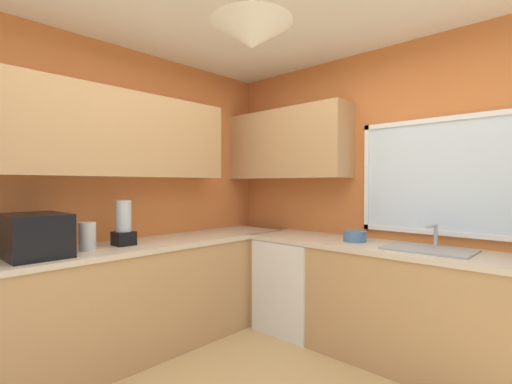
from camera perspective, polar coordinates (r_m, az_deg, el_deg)
room_shell at (r=2.87m, az=-4.69°, el=10.00°), size 3.56×3.59×2.66m
counter_run_left at (r=3.22m, az=-19.79°, el=-15.75°), size 0.65×3.20×0.90m
counter_run_back at (r=3.18m, az=21.22°, el=-16.00°), size 2.65×0.65×0.90m
dishwasher at (r=3.62m, az=6.32°, el=-14.19°), size 0.60×0.60×0.86m
microwave at (r=2.87m, az=-31.40°, el=-5.81°), size 0.48×0.36×0.29m
kettle at (r=2.97m, az=-24.92°, el=-6.32°), size 0.12×0.12×0.21m
sink_assembly at (r=3.00m, az=25.48°, el=-8.04°), size 0.60×0.40×0.19m
bowl at (r=3.22m, az=15.24°, el=-6.72°), size 0.19×0.19×0.09m
blender_appliance at (r=3.10m, az=-20.04°, el=-4.90°), size 0.15×0.15×0.36m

